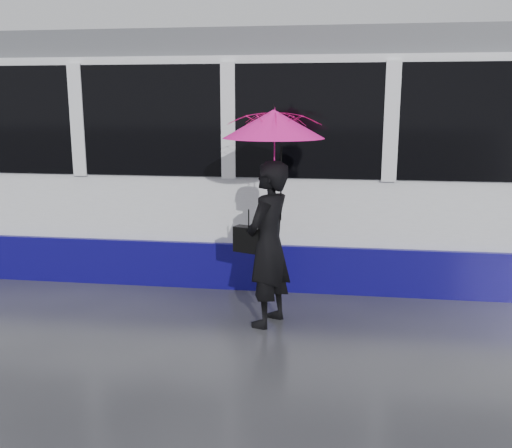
# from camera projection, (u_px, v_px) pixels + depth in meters

# --- Properties ---
(ground) EXTENTS (90.00, 90.00, 0.00)m
(ground) POSITION_uv_depth(u_px,v_px,m) (220.00, 325.00, 6.36)
(ground) COLOR #2A2A2F
(ground) RESTS_ON ground
(rails) EXTENTS (34.00, 1.51, 0.02)m
(rails) POSITION_uv_depth(u_px,v_px,m) (253.00, 263.00, 8.77)
(rails) COLOR #3F3D38
(rails) RESTS_ON ground
(tram) EXTENTS (26.00, 2.56, 3.35)m
(tram) POSITION_uv_depth(u_px,v_px,m) (418.00, 159.00, 8.10)
(tram) COLOR white
(tram) RESTS_ON ground
(woman) EXTENTS (0.65, 0.78, 1.83)m
(woman) POSITION_uv_depth(u_px,v_px,m) (268.00, 244.00, 6.22)
(woman) COLOR black
(woman) RESTS_ON ground
(umbrella) EXTENTS (1.39, 1.39, 1.24)m
(umbrella) POSITION_uv_depth(u_px,v_px,m) (274.00, 144.00, 5.99)
(umbrella) COLOR #F61481
(umbrella) RESTS_ON ground
(handbag) EXTENTS (0.36, 0.25, 0.46)m
(handbag) POSITION_uv_depth(u_px,v_px,m) (249.00, 239.00, 6.26)
(handbag) COLOR black
(handbag) RESTS_ON ground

